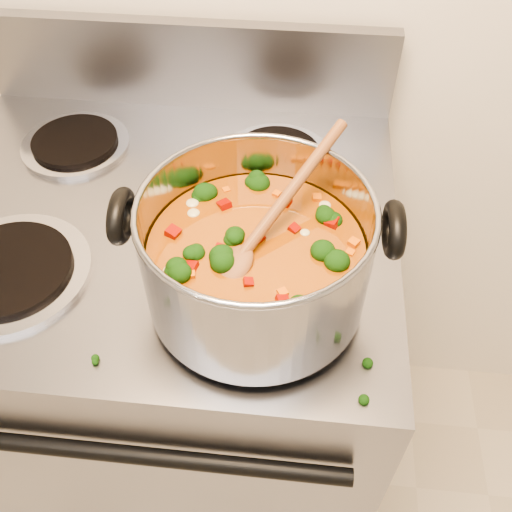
{
  "coord_description": "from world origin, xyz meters",
  "views": [
    {
      "loc": [
        0.2,
        0.53,
        1.54
      ],
      "look_at": [
        0.15,
        1.0,
        1.01
      ],
      "focal_mm": 40.0,
      "sensor_mm": 36.0,
      "label": 1
    }
  ],
  "objects": [
    {
      "name": "wooden_spoon",
      "position": [
        0.15,
        1.01,
        1.05
      ],
      "size": [
        0.16,
        0.23,
        0.11
      ],
      "rotation": [
        0.0,
        0.0,
        1.0
      ],
      "color": "brown",
      "rests_on": "stockpot"
    },
    {
      "name": "cooktop_crumbs",
      "position": [
        0.07,
        0.88,
        0.92
      ],
      "size": [
        0.33,
        0.24,
        0.01
      ],
      "color": "black",
      "rests_on": "electric_range"
    },
    {
      "name": "electric_range",
      "position": [
        -0.03,
        1.16,
        0.47
      ],
      "size": [
        0.75,
        0.68,
        1.08
      ],
      "color": "gray",
      "rests_on": "ground"
    },
    {
      "name": "stockpot",
      "position": [
        0.15,
        1.0,
        1.01
      ],
      "size": [
        0.34,
        0.29,
        0.17
      ],
      "rotation": [
        0.0,
        0.0,
        0.03
      ],
      "color": "gray",
      "rests_on": "electric_range"
    }
  ]
}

